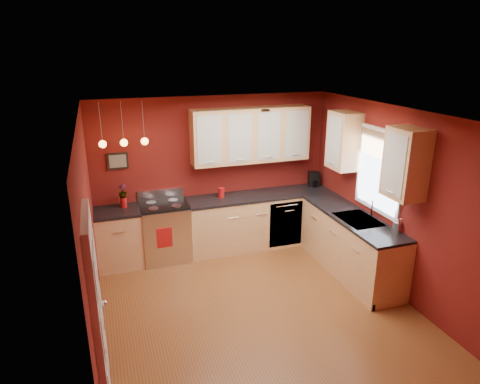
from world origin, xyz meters
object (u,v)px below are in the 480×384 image
object	(u,v)px
coffee_maker	(314,179)
red_canister	(221,193)
soap_pump	(398,225)
sink	(358,221)
gas_range	(165,231)

from	to	relation	value
coffee_maker	red_canister	bearing A→B (deg)	-162.08
red_canister	soap_pump	bearing A→B (deg)	-47.93
sink	soap_pump	distance (m)	0.62
coffee_maker	soap_pump	distance (m)	2.17
sink	red_canister	distance (m)	2.27
coffee_maker	soap_pump	size ratio (longest dim) A/B	1.29
sink	gas_range	bearing A→B (deg)	150.22
gas_range	sink	size ratio (longest dim) A/B	1.59
red_canister	coffee_maker	size ratio (longest dim) A/B	0.64
sink	soap_pump	world-z (taller)	sink
soap_pump	red_canister	bearing A→B (deg)	132.07
coffee_maker	sink	bearing A→B (deg)	-78.35
sink	red_canister	bearing A→B (deg)	136.75
coffee_maker	soap_pump	xyz separation A→B (m)	(0.13, -2.17, -0.02)
red_canister	soap_pump	xyz separation A→B (m)	(1.90, -2.10, 0.02)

